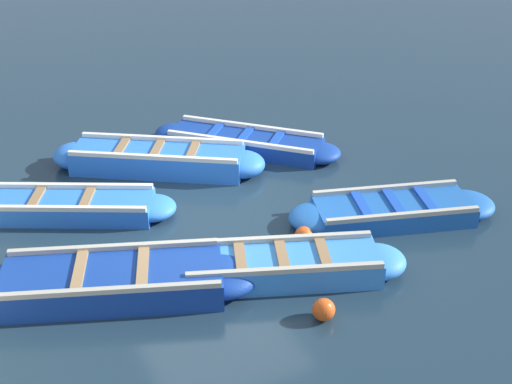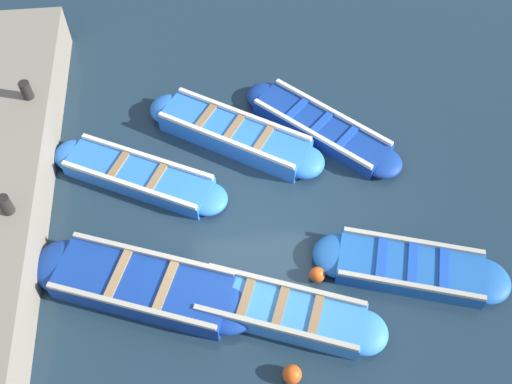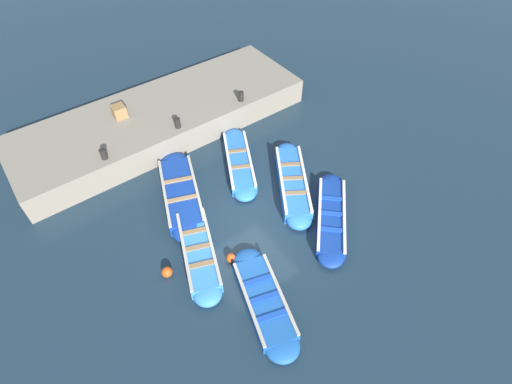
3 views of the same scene
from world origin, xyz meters
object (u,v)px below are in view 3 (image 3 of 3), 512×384
(bollard_mid_south, at_px, (241,96))
(buoy_yellow_far, at_px, (167,272))
(boat_mid_row, at_px, (264,301))
(boat_inner_gap, at_px, (181,194))
(wooden_crate, at_px, (119,111))
(boat_outer_left, at_px, (293,183))
(bollard_north, at_px, (103,154))
(buoy_orange_near, at_px, (231,258))
(boat_stern_in, at_px, (331,217))
(boat_outer_right, at_px, (239,162))
(bollard_mid_north, at_px, (178,123))
(boat_alongside, at_px, (198,251))

(bollard_mid_south, xyz_separation_m, buoy_yellow_far, (4.22, -5.35, -0.95))
(boat_mid_row, bearing_deg, boat_inner_gap, 178.91)
(boat_mid_row, height_order, wooden_crate, wooden_crate)
(boat_outer_left, height_order, buoy_yellow_far, boat_outer_left)
(bollard_north, bearing_deg, wooden_crate, 143.46)
(boat_outer_left, relative_size, buoy_orange_near, 13.43)
(boat_stern_in, xyz_separation_m, bollard_north, (-5.42, -4.51, 0.95))
(boat_outer_right, height_order, boat_mid_row, boat_outer_right)
(boat_stern_in, relative_size, buoy_yellow_far, 10.52)
(boat_outer_right, height_order, bollard_mid_north, bollard_mid_north)
(bollard_mid_south, distance_m, buoy_yellow_far, 6.87)
(bollard_mid_south, bearing_deg, buoy_orange_near, -37.76)
(boat_stern_in, distance_m, boat_inner_gap, 4.60)
(buoy_yellow_far, bearing_deg, boat_alongside, 93.13)
(boat_mid_row, relative_size, buoy_yellow_far, 11.56)
(boat_stern_in, height_order, buoy_orange_near, boat_stern_in)
(boat_mid_row, xyz_separation_m, bollard_mid_north, (-6.38, 1.23, 0.95))
(bollard_north, xyz_separation_m, buoy_yellow_far, (4.22, -0.24, -0.95))
(boat_inner_gap, xyz_separation_m, bollard_mid_south, (-2.04, 3.70, 0.90))
(boat_mid_row, relative_size, bollard_north, 9.51)
(boat_inner_gap, distance_m, bollard_mid_south, 4.32)
(buoy_yellow_far, bearing_deg, wooden_crate, 165.84)
(buoy_yellow_far, bearing_deg, boat_stern_in, 75.77)
(boat_alongside, bearing_deg, buoy_orange_near, 41.47)
(boat_mid_row, height_order, boat_inner_gap, boat_inner_gap)
(boat_outer_left, height_order, bollard_mid_south, bollard_mid_south)
(boat_alongside, relative_size, bollard_mid_south, 9.78)
(boat_outer_left, xyz_separation_m, boat_stern_in, (1.69, 0.06, -0.06))
(boat_outer_left, bearing_deg, buoy_orange_near, -70.23)
(bollard_north, bearing_deg, boat_alongside, 10.25)
(buoy_yellow_far, bearing_deg, boat_mid_row, 35.79)
(boat_stern_in, relative_size, boat_mid_row, 0.91)
(boat_outer_left, height_order, boat_outer_right, boat_outer_left)
(wooden_crate, xyz_separation_m, buoy_orange_near, (6.53, 0.11, -1.00))
(boat_outer_left, height_order, boat_mid_row, boat_outer_left)
(boat_outer_left, relative_size, bollard_mid_south, 10.03)
(buoy_orange_near, bearing_deg, bollard_mid_south, 142.24)
(boat_inner_gap, height_order, bollard_north, bollard_north)
(wooden_crate, bearing_deg, buoy_orange_near, 0.95)
(boat_outer_right, height_order, boat_inner_gap, boat_inner_gap)
(boat_mid_row, distance_m, wooden_crate, 8.12)
(boat_outer_right, bearing_deg, bollard_mid_north, -149.93)
(bollard_mid_south, bearing_deg, bollard_north, -90.00)
(boat_inner_gap, xyz_separation_m, bollard_north, (-2.04, -1.40, 0.90))
(boat_outer_right, relative_size, buoy_yellow_far, 11.88)
(boat_stern_in, relative_size, bollard_mid_south, 8.66)
(bollard_mid_south, distance_m, buoy_orange_near, 6.20)
(boat_alongside, bearing_deg, boat_inner_gap, 162.98)
(bollard_north, distance_m, bollard_mid_south, 5.11)
(boat_outer_left, distance_m, bollard_mid_south, 3.89)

